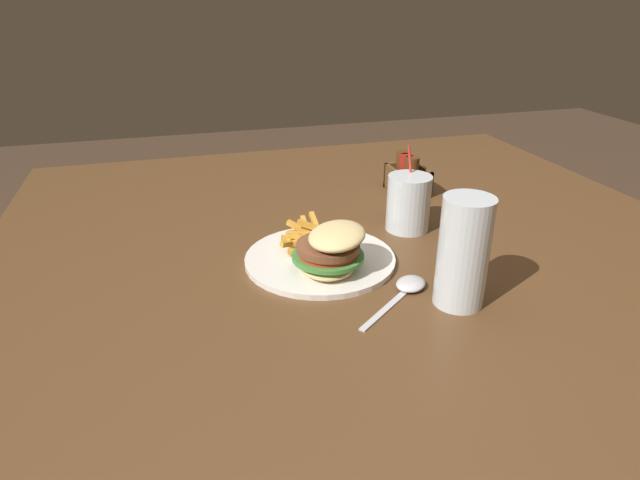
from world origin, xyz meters
name	(u,v)px	position (x,y,z in m)	size (l,w,h in m)	color
dining_table	(361,303)	(0.00, 0.00, 0.62)	(1.40, 1.38, 0.74)	brown
meal_plate_near	(325,253)	(0.06, -0.09, 0.77)	(0.27, 0.27, 0.09)	white
beer_glass	(463,256)	(0.22, 0.07, 0.82)	(0.08, 0.08, 0.17)	silver
juice_glass	(408,205)	(-0.05, 0.11, 0.79)	(0.09, 0.09, 0.16)	silver
spoon	(409,286)	(0.17, 0.01, 0.75)	(0.13, 0.16, 0.02)	silver
condiment_caddy	(407,178)	(-0.25, 0.20, 0.78)	(0.10, 0.08, 0.09)	brown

